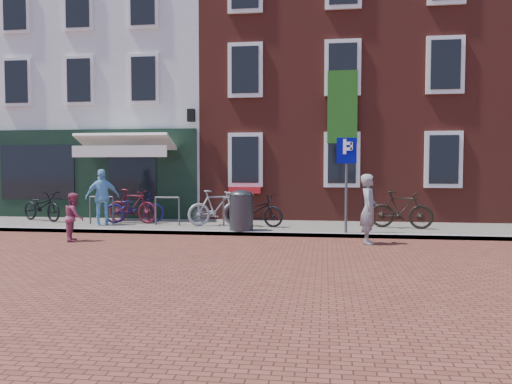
# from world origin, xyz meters

# --- Properties ---
(ground) EXTENTS (80.00, 80.00, 0.00)m
(ground) POSITION_xyz_m (0.00, 0.00, 0.00)
(ground) COLOR brown
(sidewalk) EXTENTS (24.00, 3.00, 0.10)m
(sidewalk) POSITION_xyz_m (1.00, 1.50, 0.05)
(sidewalk) COLOR slate
(sidewalk) RESTS_ON ground
(building_stucco) EXTENTS (8.00, 8.00, 9.00)m
(building_stucco) POSITION_xyz_m (-5.00, 7.00, 4.50)
(building_stucco) COLOR silver
(building_stucco) RESTS_ON ground
(building_brick_mid) EXTENTS (6.00, 8.00, 10.00)m
(building_brick_mid) POSITION_xyz_m (2.00, 7.00, 5.00)
(building_brick_mid) COLOR maroon
(building_brick_mid) RESTS_ON ground
(building_brick_right) EXTENTS (6.00, 8.00, 10.00)m
(building_brick_right) POSITION_xyz_m (8.00, 7.00, 5.00)
(building_brick_right) COLOR maroon
(building_brick_right) RESTS_ON ground
(litter_bin) EXTENTS (0.63, 0.63, 1.15)m
(litter_bin) POSITION_xyz_m (0.81, 0.30, 0.69)
(litter_bin) COLOR #343537
(litter_bin) RESTS_ON sidewalk
(parking_sign) EXTENTS (0.50, 0.08, 2.43)m
(parking_sign) POSITION_xyz_m (3.53, 0.24, 1.75)
(parking_sign) COLOR #4C4C4F
(parking_sign) RESTS_ON sidewalk
(woman) EXTENTS (0.46, 0.64, 1.62)m
(woman) POSITION_xyz_m (4.00, -0.91, 0.81)
(woman) COLOR gray
(woman) RESTS_ON ground
(boy) EXTENTS (0.61, 0.69, 1.17)m
(boy) POSITION_xyz_m (-3.00, -1.40, 0.58)
(boy) COLOR #9F3E5A
(boy) RESTS_ON ground
(cafe_person) EXTENTS (1.01, 0.83, 1.62)m
(cafe_person) POSITION_xyz_m (-3.37, 1.00, 0.91)
(cafe_person) COLOR #79BBE6
(cafe_person) RESTS_ON sidewalk
(bicycle_0) EXTENTS (1.84, 1.27, 0.91)m
(bicycle_0) POSITION_xyz_m (-5.71, 1.77, 0.56)
(bicycle_0) COLOR black
(bicycle_0) RESTS_ON sidewalk
(bicycle_1) EXTENTS (1.75, 0.87, 1.01)m
(bicycle_1) POSITION_xyz_m (-2.71, 1.61, 0.61)
(bicycle_1) COLOR #4E101B
(bicycle_1) RESTS_ON sidewalk
(bicycle_2) EXTENTS (1.84, 1.07, 0.91)m
(bicycle_2) POSITION_xyz_m (-2.66, 1.62, 0.56)
(bicycle_2) COLOR #1C1458
(bicycle_2) RESTS_ON sidewalk
(bicycle_3) EXTENTS (1.70, 1.26, 1.01)m
(bicycle_3) POSITION_xyz_m (-0.10, 1.39, 0.61)
(bicycle_3) COLOR #9D9EA0
(bicycle_3) RESTS_ON sidewalk
(bicycle_4) EXTENTS (1.84, 1.08, 0.91)m
(bicycle_4) POSITION_xyz_m (1.02, 1.32, 0.56)
(bicycle_4) COLOR black
(bicycle_4) RESTS_ON sidewalk
(bicycle_5) EXTENTS (1.75, 0.88, 1.01)m
(bicycle_5) POSITION_xyz_m (5.07, 1.40, 0.61)
(bicycle_5) COLOR black
(bicycle_5) RESTS_ON sidewalk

